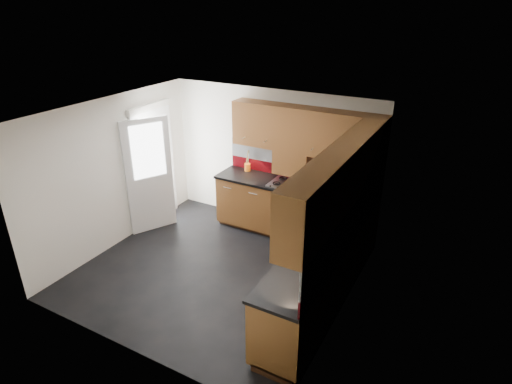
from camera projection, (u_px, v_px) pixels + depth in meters
The scene contains 14 objects.
room at pixel (213, 179), 5.78m from camera, with size 4.00×3.80×2.64m.
base_cabinets at pixel (303, 242), 6.33m from camera, with size 2.70×3.20×0.95m.
countertop at pixel (304, 213), 6.12m from camera, with size 2.72×3.22×0.04m.
backsplash at pixel (325, 192), 6.08m from camera, with size 2.70×3.20×0.54m.
upper_cabinets at pixel (321, 153), 5.72m from camera, with size 2.50×3.20×0.72m.
extractor_hood at pixel (293, 162), 6.98m from camera, with size 0.60×0.33×0.40m, color brown.
glass_cabinet at pixel (363, 150), 5.73m from camera, with size 0.32×0.80×0.66m.
back_door at pixel (153, 169), 7.35m from camera, with size 0.42×1.19×2.04m.
gas_hob at pixel (288, 184), 6.98m from camera, with size 0.59×0.52×0.05m.
utensil_pot at pixel (248, 166), 7.52m from camera, with size 0.11×0.11×0.38m.
toaster at pixel (369, 192), 6.48m from camera, with size 0.32×0.25×0.20m.
food_processor at pixel (340, 221), 5.56m from camera, with size 0.19×0.19×0.32m.
paper_towel at pixel (342, 226), 5.46m from camera, with size 0.13×0.13×0.27m, color white.
orange_cloth at pixel (341, 214), 6.02m from camera, with size 0.13×0.11×0.01m, color orange.
Camera 1 is at (3.07, -4.40, 3.74)m, focal length 30.00 mm.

